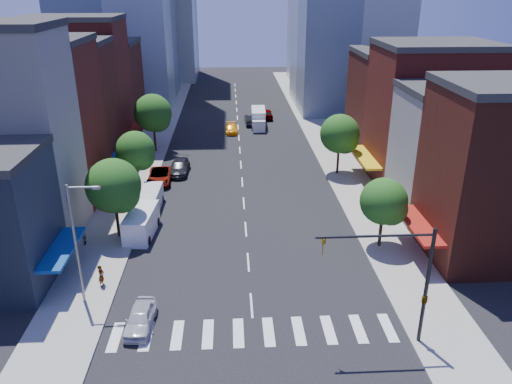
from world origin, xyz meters
TOP-DOWN VIEW (x-y plane):
  - ground at (0.00, 0.00)m, footprint 220.00×220.00m
  - sidewalk_left at (-12.50, 40.00)m, footprint 5.00×120.00m
  - sidewalk_right at (12.50, 40.00)m, footprint 5.00×120.00m
  - crosswalk at (0.00, -3.00)m, footprint 19.00×3.00m
  - bldg_left_2 at (-21.00, 20.50)m, footprint 12.00×9.00m
  - bldg_left_3 at (-21.00, 29.00)m, footprint 12.00×8.00m
  - bldg_left_4 at (-21.00, 37.50)m, footprint 12.00×9.00m
  - bldg_left_5 at (-21.00, 47.00)m, footprint 12.00×10.00m
  - bldg_right_0 at (21.00, 6.50)m, footprint 12.00×9.00m
  - bldg_right_1 at (21.00, 15.00)m, footprint 12.00×8.00m
  - bldg_right_2 at (21.00, 24.00)m, footprint 12.00×10.00m
  - bldg_right_3 at (21.00, 34.00)m, footprint 12.00×10.00m
  - traffic_signal at (9.94, -4.50)m, footprint 7.24×2.24m
  - streetlight at (-11.81, 1.00)m, footprint 2.25×0.25m
  - tree_left_near at (-11.35, 10.92)m, footprint 4.80×4.80m
  - tree_left_mid at (-11.35, 21.92)m, footprint 4.20×4.20m
  - tree_left_far at (-11.35, 35.92)m, footprint 5.00×5.00m
  - tree_right_near at (11.65, 7.92)m, footprint 4.00×4.00m
  - tree_right_far at (11.65, 25.92)m, footprint 4.60×4.60m
  - parked_car_front at (-7.50, -2.00)m, footprint 1.92×4.30m
  - parked_car_second at (-9.50, 14.09)m, footprint 2.01×4.38m
  - parked_car_third at (-9.50, 24.36)m, footprint 2.76×5.67m
  - parked_car_rear at (-7.50, 27.26)m, footprint 2.47×5.52m
  - cargo_van_near at (-9.51, 11.29)m, footprint 2.67×5.66m
  - cargo_van_far at (-9.50, 16.99)m, footprint 2.12×4.93m
  - taxi at (-1.06, 44.83)m, footprint 1.92×4.52m
  - traffic_car_oncoming at (2.05, 49.69)m, footprint 1.93×4.96m
  - traffic_car_far at (4.96, 53.31)m, footprint 2.00×4.81m
  - box_truck at (3.25, 47.81)m, footprint 2.37×7.10m
  - pedestrian_near at (-11.15, 2.90)m, footprint 0.52×0.69m
  - pedestrian_far at (-14.29, 9.56)m, footprint 0.72×0.85m

SIDE VIEW (x-z plane):
  - ground at x=0.00m, z-range 0.00..0.00m
  - crosswalk at x=0.00m, z-range 0.00..0.01m
  - sidewalk_left at x=-12.50m, z-range 0.00..0.15m
  - sidewalk_right at x=12.50m, z-range 0.00..0.15m
  - taxi at x=-1.06m, z-range 0.00..1.30m
  - parked_car_second at x=-9.50m, z-range 0.00..1.39m
  - parked_car_front at x=-7.50m, z-range 0.00..1.44m
  - parked_car_third at x=-9.50m, z-range 0.00..1.55m
  - parked_car_rear at x=-7.50m, z-range 0.00..1.57m
  - traffic_car_oncoming at x=2.05m, z-range 0.00..1.61m
  - traffic_car_far at x=4.96m, z-range 0.00..1.63m
  - pedestrian_far at x=-14.29m, z-range 0.15..1.70m
  - pedestrian_near at x=-11.15m, z-range 0.15..1.87m
  - cargo_van_far at x=-9.50m, z-range -0.01..2.06m
  - cargo_van_near at x=-9.51m, z-range -0.01..2.33m
  - box_truck at x=3.25m, z-range -0.08..2.76m
  - traffic_signal at x=9.94m, z-range 0.16..8.16m
  - tree_right_near at x=11.65m, z-range 1.09..7.29m
  - tree_left_mid at x=-11.35m, z-range 1.20..7.85m
  - tree_right_far at x=11.65m, z-range 1.26..8.46m
  - tree_left_near at x=-11.35m, z-range 1.22..8.52m
  - tree_left_far at x=-11.35m, z-range 1.33..9.08m
  - streetlight at x=-11.81m, z-range 0.78..9.78m
  - bldg_right_1 at x=21.00m, z-range 0.00..12.00m
  - bldg_left_5 at x=-21.00m, z-range 0.00..13.00m
  - bldg_right_3 at x=21.00m, z-range 0.00..13.00m
  - bldg_right_0 at x=21.00m, z-range 0.00..14.00m
  - bldg_left_3 at x=-21.00m, z-range 0.00..15.00m
  - bldg_right_2 at x=21.00m, z-range 0.00..15.00m
  - bldg_left_2 at x=-21.00m, z-range 0.00..16.00m
  - bldg_left_4 at x=-21.00m, z-range 0.00..17.00m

